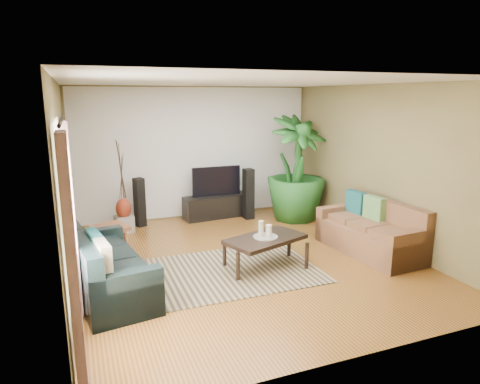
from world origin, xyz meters
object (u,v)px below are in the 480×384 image
sofa_right (370,227)px  side_table (111,242)px  sofa_left (108,261)px  vase (123,209)px  television (216,181)px  tv_stand (217,206)px  coffee_table (265,253)px  speaker_right (248,194)px  potted_plant (296,168)px  pedestal (124,224)px  speaker_left (140,202)px

sofa_right → side_table: sofa_right is taller
sofa_left → vase: 2.57m
sofa_left → television: television is taller
sofa_left → side_table: 1.23m
sofa_right → tv_stand: size_ratio=1.28×
tv_stand → television: bearing=84.9°
coffee_table → speaker_right: 2.65m
vase → side_table: (-0.35, -1.31, -0.19)m
sofa_left → sofa_right: (4.07, -0.04, 0.00)m
potted_plant → pedestal: (-3.40, 0.39, -0.91)m
television → potted_plant: (1.47, -0.74, 0.29)m
vase → potted_plant: bearing=-6.6°
vase → television: bearing=10.1°
sofa_right → television: (-1.65, 2.90, 0.35)m
speaker_right → potted_plant: bearing=-26.8°
television → vase: 2.00m
speaker_left → sofa_right: bearing=-60.8°
sofa_right → speaker_right: 2.77m
television → speaker_right: bearing=-31.2°
coffee_table → pedestal: coffee_table is taller
television → sofa_right: bearing=-60.4°
sofa_left → coffee_table: sofa_left is taller
coffee_table → side_table: 2.43m
sofa_right → coffee_table: sofa_right is taller
sofa_left → tv_stand: size_ratio=1.38×
tv_stand → television: 0.54m
coffee_table → television: bearing=66.9°
speaker_left → potted_plant: 3.19m
speaker_left → side_table: bearing=-133.3°
coffee_table → pedestal: 3.08m
speaker_right → side_table: size_ratio=1.98×
sofa_left → pedestal: bearing=-19.5°
pedestal → potted_plant: bearing=-6.6°
speaker_right → vase: size_ratio=2.64×
potted_plant → side_table: 3.95m
speaker_right → pedestal: size_ratio=3.38×
pedestal → side_table: side_table is taller
coffee_table → pedestal: (-1.75, 2.53, -0.08)m
sofa_right → television: bearing=-155.1°
coffee_table → television: size_ratio=1.13×
sofa_right → speaker_right: bearing=-161.9°
speaker_right → side_table: speaker_right is taller
sofa_right → speaker_right: (-1.07, 2.55, 0.10)m
potted_plant → side_table: potted_plant is taller
sofa_right → side_table: (-3.94, 1.25, -0.16)m
speaker_left → pedestal: (-0.34, -0.27, -0.32)m
speaker_left → pedestal: size_ratio=3.09×
tv_stand → side_table: size_ratio=2.65×
television → speaker_right: size_ratio=0.98×
tv_stand → pedestal: bearing=-175.6°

